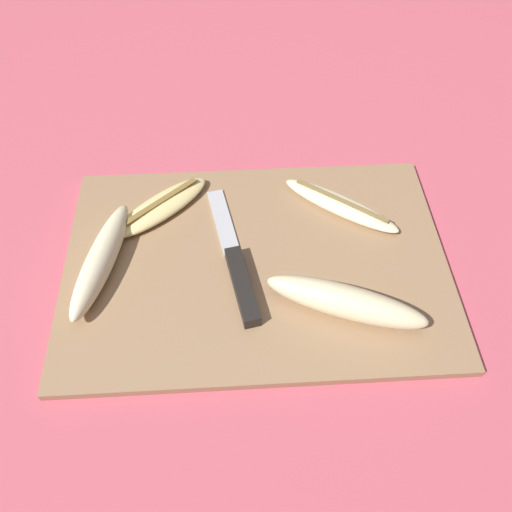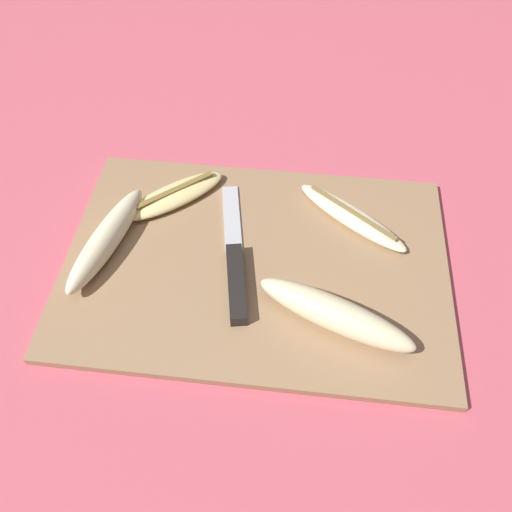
% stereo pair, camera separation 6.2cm
% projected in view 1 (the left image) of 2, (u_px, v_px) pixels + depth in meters
% --- Properties ---
extents(ground_plane, '(4.00, 4.00, 0.00)m').
position_uv_depth(ground_plane, '(256.00, 266.00, 0.64)').
color(ground_plane, '#C65160').
extents(cutting_board, '(0.48, 0.33, 0.01)m').
position_uv_depth(cutting_board, '(256.00, 263.00, 0.64)').
color(cutting_board, '#997551').
rests_on(cutting_board, ground_plane).
extents(knife, '(0.06, 0.22, 0.02)m').
position_uv_depth(knife, '(239.00, 274.00, 0.61)').
color(knife, black).
rests_on(knife, cutting_board).
extents(banana_pale_long, '(0.16, 0.13, 0.02)m').
position_uv_depth(banana_pale_long, '(341.00, 205.00, 0.68)').
color(banana_pale_long, beige).
rests_on(banana_pale_long, cutting_board).
extents(banana_bright_far, '(0.07, 0.18, 0.04)m').
position_uv_depth(banana_bright_far, '(101.00, 257.00, 0.61)').
color(banana_bright_far, beige).
rests_on(banana_bright_far, cutting_board).
extents(banana_golden_short, '(0.14, 0.13, 0.02)m').
position_uv_depth(banana_golden_short, '(161.00, 207.00, 0.67)').
color(banana_golden_short, '#EDD689').
rests_on(banana_golden_short, cutting_board).
extents(banana_cream_curved, '(0.19, 0.11, 0.04)m').
position_uv_depth(banana_cream_curved, '(346.00, 301.00, 0.57)').
color(banana_cream_curved, beige).
rests_on(banana_cream_curved, cutting_board).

